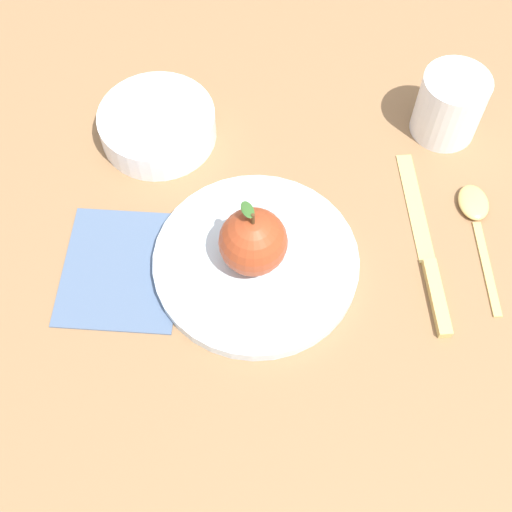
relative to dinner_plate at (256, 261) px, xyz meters
The scene contains 8 objects.
ground_plane 0.05m from the dinner_plate, 97.32° to the right, with size 2.40×2.40×0.00m, color olive.
dinner_plate is the anchor object (origin of this frame).
apple 0.04m from the dinner_plate, 69.07° to the left, with size 0.07×0.07×0.09m.
side_bowl 0.22m from the dinner_plate, ahead, with size 0.14×0.14×0.04m.
cup 0.30m from the dinner_plate, 81.81° to the right, with size 0.08×0.08×0.08m.
knife 0.19m from the dinner_plate, 118.92° to the right, with size 0.21×0.12×0.01m.
spoon 0.25m from the dinner_plate, 108.13° to the right, with size 0.15×0.10×0.01m.
linen_napkin 0.14m from the dinner_plate, 59.78° to the left, with size 0.13×0.15×0.00m, color slate.
Camera 1 is at (-0.29, 0.23, 0.63)m, focal length 47.09 mm.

